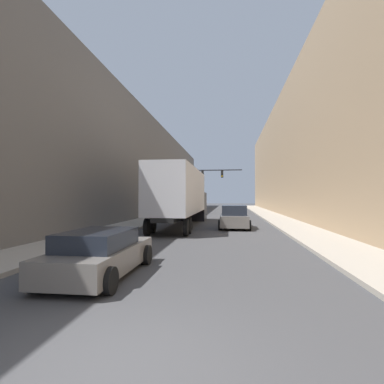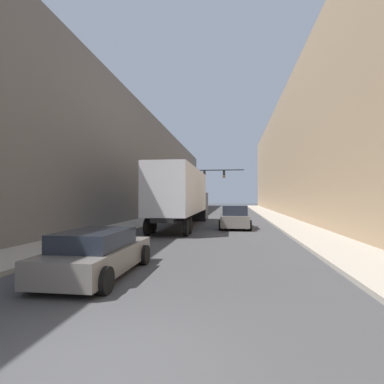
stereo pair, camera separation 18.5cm
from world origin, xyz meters
The scene contains 9 objects.
ground_plane centered at (0.00, 0.00, 0.00)m, with size 200.00×200.00×0.00m, color #424244.
sidewalk_right centered at (6.10, 30.00, 0.07)m, with size 2.75×80.00×0.15m.
sidewalk_left centered at (-6.10, 30.00, 0.07)m, with size 2.75×80.00×0.15m.
building_right centered at (10.47, 30.00, 7.34)m, with size 6.00×80.00×14.69m.
building_left centered at (-10.47, 30.00, 5.83)m, with size 6.00×80.00×11.67m.
semi_truck centered at (-2.13, 18.75, 2.37)m, with size 2.56×14.18×4.23m.
sedan_car centered at (-2.17, 4.40, 0.63)m, with size 2.03×4.37×1.30m.
suv_car centered at (1.76, 17.91, 0.77)m, with size 2.14×4.45×1.64m.
traffic_signal_gantry centered at (-2.64, 34.70, 4.20)m, with size 7.65×0.35×5.97m.
Camera 1 is at (1.47, -3.68, 2.23)m, focal length 28.00 mm.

